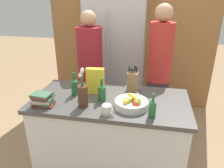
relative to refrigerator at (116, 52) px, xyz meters
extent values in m
cube|color=silver|center=(0.19, -1.43, -0.56)|extent=(1.45, 0.72, 0.87)
cube|color=#474442|center=(0.19, -1.43, -0.10)|extent=(1.51, 0.75, 0.04)
cube|color=#9E6B3D|center=(0.19, 0.36, 0.30)|extent=(2.71, 0.12, 2.60)
cube|color=#B7B7BC|center=(0.00, 0.00, 0.00)|extent=(0.87, 0.60, 2.00)
cylinder|color=#B7B7BC|center=(-0.07, -0.31, 0.10)|extent=(0.02, 0.02, 1.10)
cylinder|color=silver|center=(0.41, -1.55, -0.06)|extent=(0.31, 0.31, 0.06)
torus|color=silver|center=(0.41, -1.55, -0.03)|extent=(0.31, 0.31, 0.02)
sphere|color=red|center=(0.45, -1.59, -0.03)|extent=(0.07, 0.07, 0.07)
sphere|color=#99B233|center=(0.47, -1.59, -0.02)|extent=(0.07, 0.07, 0.07)
sphere|color=red|center=(0.46, -1.56, -0.02)|extent=(0.07, 0.07, 0.07)
sphere|color=#99B233|center=(0.38, -1.57, -0.02)|extent=(0.07, 0.07, 0.07)
sphere|color=red|center=(0.46, -1.60, -0.03)|extent=(0.07, 0.07, 0.07)
cylinder|color=yellow|center=(0.39, -1.56, -0.01)|extent=(0.11, 0.14, 0.03)
cylinder|color=yellow|center=(0.43, -1.54, 0.01)|extent=(0.12, 0.13, 0.03)
cube|color=olive|center=(0.38, -1.20, 0.01)|extent=(0.11, 0.09, 0.20)
cylinder|color=black|center=(0.35, -1.21, 0.14)|extent=(0.01, 0.01, 0.08)
cylinder|color=black|center=(0.36, -1.21, 0.13)|extent=(0.01, 0.01, 0.06)
cylinder|color=black|center=(0.38, -1.21, 0.13)|extent=(0.01, 0.01, 0.06)
cylinder|color=black|center=(0.40, -1.18, 0.14)|extent=(0.01, 0.01, 0.08)
cylinder|color=black|center=(0.42, -1.18, 0.14)|extent=(0.01, 0.01, 0.08)
cylinder|color=#4C2D1E|center=(-0.02, -1.62, 0.01)|extent=(0.09, 0.09, 0.20)
cylinder|color=#477538|center=(-0.01, -1.62, 0.19)|extent=(0.01, 0.02, 0.15)
sphere|color=white|center=(-0.01, -1.62, 0.27)|extent=(0.03, 0.03, 0.03)
cylinder|color=#477538|center=(-0.02, -1.61, 0.18)|extent=(0.01, 0.01, 0.14)
sphere|color=white|center=(-0.01, -1.61, 0.25)|extent=(0.03, 0.03, 0.03)
cylinder|color=#477538|center=(-0.02, -1.61, 0.17)|extent=(0.01, 0.01, 0.11)
sphere|color=white|center=(-0.03, -1.61, 0.23)|extent=(0.03, 0.03, 0.03)
cylinder|color=#477538|center=(-0.02, -1.62, 0.17)|extent=(0.01, 0.01, 0.11)
sphere|color=white|center=(-0.02, -1.62, 0.22)|extent=(0.03, 0.03, 0.03)
cylinder|color=#477538|center=(-0.02, -1.62, 0.16)|extent=(0.01, 0.01, 0.10)
sphere|color=white|center=(-0.03, -1.63, 0.22)|extent=(0.03, 0.03, 0.03)
cylinder|color=#477538|center=(-0.01, -1.62, 0.19)|extent=(0.01, 0.01, 0.14)
sphere|color=white|center=(-0.01, -1.62, 0.26)|extent=(0.03, 0.03, 0.03)
cube|color=yellow|center=(0.02, -1.32, 0.05)|extent=(0.18, 0.08, 0.26)
cylinder|color=silver|center=(0.22, -1.71, -0.04)|extent=(0.08, 0.08, 0.09)
torus|color=silver|center=(0.26, -1.73, -0.04)|extent=(0.06, 0.03, 0.06)
cube|color=maroon|center=(-0.38, -1.67, -0.08)|extent=(0.20, 0.14, 0.02)
cube|color=#3D6047|center=(-0.38, -1.67, -0.05)|extent=(0.18, 0.14, 0.02)
cube|color=#B7A88E|center=(-0.38, -1.67, -0.03)|extent=(0.17, 0.15, 0.02)
cube|color=#3D6047|center=(-0.38, -1.66, -0.01)|extent=(0.18, 0.14, 0.02)
cube|color=maroon|center=(-0.39, -1.66, 0.01)|extent=(0.16, 0.16, 0.02)
cube|color=#3D6047|center=(-0.39, -1.67, 0.02)|extent=(0.18, 0.15, 0.02)
cylinder|color=#286633|center=(0.12, -1.47, -0.01)|extent=(0.07, 0.07, 0.14)
cone|color=#286633|center=(0.12, -1.47, 0.07)|extent=(0.07, 0.07, 0.03)
cylinder|color=#286633|center=(0.12, -1.47, 0.11)|extent=(0.03, 0.03, 0.06)
cylinder|color=#286633|center=(-0.17, -1.40, -0.01)|extent=(0.07, 0.07, 0.15)
cone|color=#286633|center=(-0.17, -1.40, 0.08)|extent=(0.07, 0.07, 0.03)
cylinder|color=#286633|center=(-0.17, -1.40, 0.12)|extent=(0.03, 0.03, 0.06)
cylinder|color=#286633|center=(0.60, -1.68, -0.02)|extent=(0.06, 0.06, 0.13)
cone|color=#286633|center=(0.60, -1.68, 0.06)|extent=(0.06, 0.06, 0.03)
cylinder|color=#286633|center=(0.60, -1.68, 0.10)|extent=(0.02, 0.02, 0.06)
cube|color=#383842|center=(-0.22, -0.68, -0.60)|extent=(0.28, 0.22, 0.81)
cylinder|color=maroon|center=(-0.22, -0.68, 0.14)|extent=(0.32, 0.32, 0.67)
sphere|color=tan|center=(-0.22, -0.68, 0.58)|extent=(0.20, 0.20, 0.20)
cube|color=#383842|center=(0.66, -0.67, -0.58)|extent=(0.27, 0.24, 0.85)
cylinder|color=red|center=(0.66, -0.67, 0.20)|extent=(0.29, 0.29, 0.71)
sphere|color=tan|center=(0.66, -0.67, 0.66)|extent=(0.20, 0.20, 0.20)
camera|label=1|loc=(0.57, -3.28, 0.88)|focal=35.00mm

